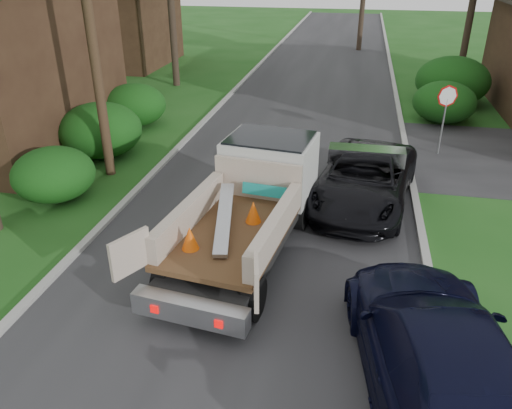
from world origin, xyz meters
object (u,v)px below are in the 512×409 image
at_px(house_left_far, 109,13).
at_px(navy_suv, 441,359).
at_px(utility_pole, 87,4).
at_px(black_pickup, 364,179).
at_px(stop_sign, 446,105).
at_px(flatbed_truck, 256,193).

distance_m(house_left_far, navy_suv, 30.07).
height_order(utility_pole, black_pickup, utility_pole).
xyz_separation_m(house_left_far, black_pickup, (16.09, -17.50, -2.30)).
xyz_separation_m(stop_sign, navy_suv, (-1.40, -11.50, -0.93)).
relative_size(black_pickup, navy_suv, 0.93).
relative_size(stop_sign, flatbed_truck, 0.39).
bearing_deg(house_left_far, navy_suv, -54.77).
distance_m(flatbed_truck, navy_suv, 5.89).
bearing_deg(stop_sign, black_pickup, -120.16).
xyz_separation_m(stop_sign, utility_pole, (-10.68, -4.02, 3.40)).
relative_size(flatbed_truck, black_pickup, 1.18).
bearing_deg(utility_pole, navy_suv, -38.87).
distance_m(stop_sign, house_left_far, 22.81).
bearing_deg(stop_sign, house_left_far, 145.19).
height_order(flatbed_truck, navy_suv, flatbed_truck).
bearing_deg(flatbed_truck, house_left_far, 131.16).
height_order(house_left_far, flatbed_truck, house_left_far).
relative_size(utility_pole, black_pickup, 1.85).
relative_size(utility_pole, navy_suv, 1.72).
xyz_separation_m(stop_sign, house_left_far, (-18.70, 13.00, 1.27)).
bearing_deg(flatbed_truck, navy_suv, -41.95).
height_order(stop_sign, flatbed_truck, stop_sign).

